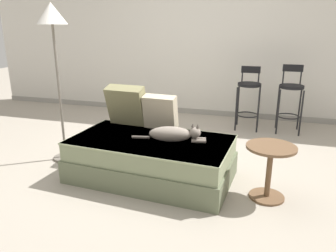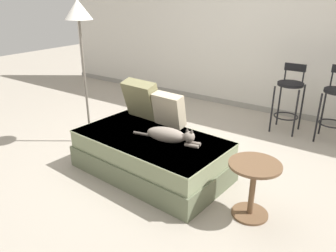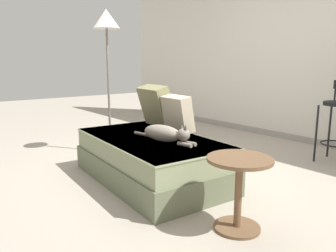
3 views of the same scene
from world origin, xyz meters
name	(u,v)px [view 1 (image 1 of 3)]	position (x,y,z in m)	size (l,w,h in m)	color
ground_plane	(163,162)	(0.00, 0.00, 0.00)	(16.00, 16.00, 0.00)	#A89E8E
wall_back_panel	(203,38)	(0.00, 2.25, 1.30)	(8.00, 0.10, 2.60)	silver
wall_baseboard_trim	(200,112)	(0.00, 2.20, 0.04)	(8.00, 0.02, 0.09)	gray
couch	(151,158)	(0.00, -0.40, 0.22)	(1.68, 1.02, 0.43)	#636B50
throw_pillow_corner	(127,105)	(-0.42, -0.02, 0.66)	(0.45, 0.31, 0.46)	#847F56
throw_pillow_middle	(160,112)	(-0.01, -0.05, 0.62)	(0.37, 0.22, 0.38)	beige
cat	(173,134)	(0.24, -0.40, 0.50)	(0.74, 0.24, 0.19)	gray
bar_stool_near_window	(249,93)	(0.84, 1.61, 0.54)	(0.34, 0.34, 0.93)	black
bar_stool_by_doorway	(291,95)	(1.43, 1.61, 0.55)	(0.34, 0.34, 0.97)	black
side_table	(270,164)	(1.16, -0.49, 0.33)	(0.44, 0.44, 0.51)	brown
floor_lamp	(53,29)	(-1.15, -0.21, 1.48)	(0.32, 0.32, 1.75)	slate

